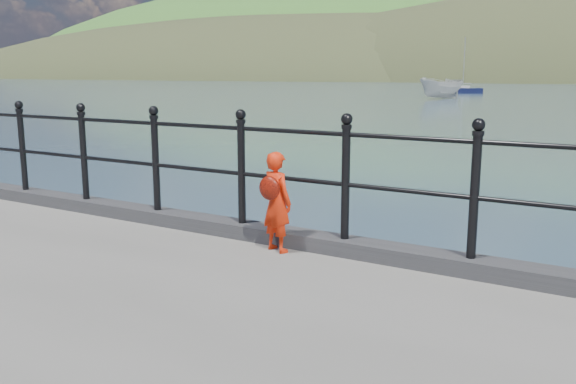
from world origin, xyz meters
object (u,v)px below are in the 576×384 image
Objects in this scene: launch_white at (441,88)px; sailboat_left at (463,91)px; railing at (291,164)px; child at (276,201)px.

sailboat_left reaches higher than launch_white.
sailboat_left is (-19.15, 75.83, -1.48)m from railing.
child is at bearing -92.28° from sailboat_left.
child is 0.13× the size of sailboat_left.
sailboat_left is (-19.15, 76.10, -1.16)m from child.
sailboat_left is at bearing -59.03° from child.
launch_white is (-16.27, 57.35, -0.72)m from railing.
child is at bearing -47.51° from launch_white.
sailboat_left is at bearing 125.59° from launch_white.
child is 78.48m from sailboat_left.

